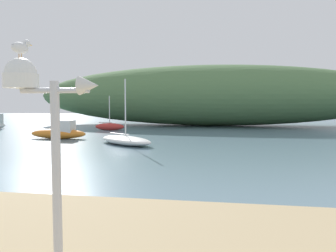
% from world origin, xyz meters
% --- Properties ---
extents(ground_plane, '(120.00, 120.00, 0.00)m').
position_xyz_m(ground_plane, '(0.00, 0.00, 0.00)').
color(ground_plane, slate).
extents(distant_hill, '(39.10, 10.41, 6.56)m').
position_xyz_m(distant_hill, '(5.05, 26.02, 3.28)').
color(distant_hill, '#517547').
rests_on(distant_hill, ground).
extents(mast_structure, '(1.29, 0.45, 2.92)m').
position_xyz_m(mast_structure, '(4.19, -7.34, 2.55)').
color(mast_structure, silver).
rests_on(mast_structure, beach_sand).
extents(seagull_on_radar, '(0.18, 0.36, 0.25)m').
position_xyz_m(seagull_on_radar, '(3.99, -7.32, 3.26)').
color(seagull_on_radar, orange).
rests_on(seagull_on_radar, mast_structure).
extents(motorboat_near_shore, '(3.99, 1.29, 1.29)m').
position_xyz_m(motorboat_near_shore, '(-4.70, 10.52, 0.48)').
color(motorboat_near_shore, orange).
rests_on(motorboat_near_shore, ground).
extents(sailboat_far_right, '(4.45, 3.94, 3.92)m').
position_xyz_m(sailboat_far_right, '(0.77, 8.10, 0.27)').
color(sailboat_far_right, white).
rests_on(sailboat_far_right, ground).
extents(sailboat_mid_channel, '(2.73, 0.86, 3.12)m').
position_xyz_m(sailboat_mid_channel, '(-3.68, 17.99, 0.34)').
color(sailboat_mid_channel, '#B72D28').
rests_on(sailboat_mid_channel, ground).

